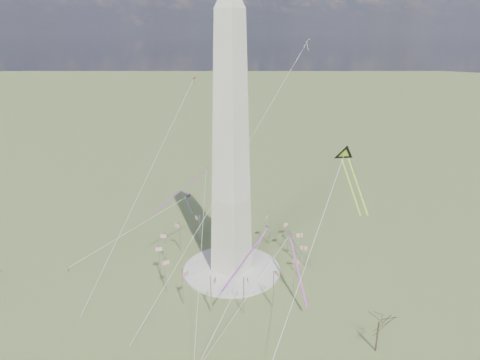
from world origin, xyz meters
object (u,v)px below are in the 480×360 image
Objects in this scene: washington_monument at (231,145)px; tree_near at (379,320)px; kite_delta_black at (346,157)px; person_west at (69,269)px.

washington_monument is 7.02× the size of tree_near.
washington_monument is 37.77m from kite_delta_black.
washington_monument is at bearing 169.60° from tree_near.
tree_near is 110.03m from person_west.
person_west is at bearing -143.65° from washington_monument.
person_west is at bearing -166.69° from tree_near.
tree_near is (57.94, -10.64, -37.80)m from washington_monument.
tree_near is 0.79× the size of kite_delta_black.
tree_near is at bearing 88.28° from kite_delta_black.
washington_monument is 5.53× the size of kite_delta_black.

